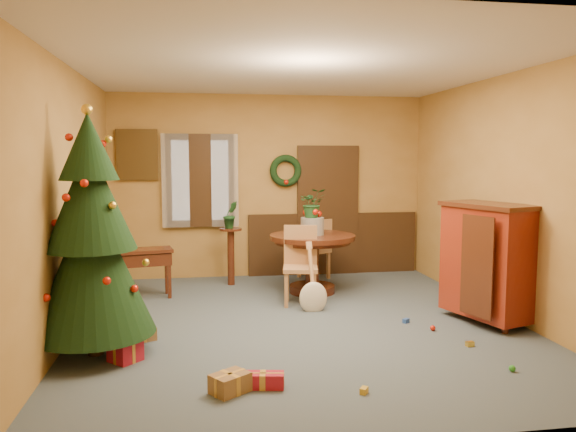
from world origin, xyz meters
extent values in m
plane|color=#3D4A58|center=(0.00, 0.00, 0.00)|extent=(5.50, 5.50, 0.00)
plane|color=silver|center=(0.00, 0.00, 2.90)|extent=(5.50, 5.50, 0.00)
plane|color=olive|center=(0.00, 2.75, 1.45)|extent=(5.00, 0.00, 5.00)
plane|color=olive|center=(0.00, -2.75, 1.45)|extent=(5.00, 0.00, 5.00)
plane|color=olive|center=(-2.50, 0.00, 1.45)|extent=(0.00, 5.50, 5.50)
plane|color=olive|center=(2.50, 0.00, 1.45)|extent=(0.00, 5.50, 5.50)
cube|color=black|center=(1.05, 2.71, 0.50)|extent=(2.80, 0.06, 1.00)
cube|color=black|center=(0.95, 2.70, 1.05)|extent=(1.00, 0.08, 2.10)
cube|color=white|center=(0.95, 2.73, 1.00)|extent=(0.80, 0.03, 1.90)
cube|color=black|center=(-1.10, 2.70, 1.55)|extent=(1.05, 0.08, 1.45)
cube|color=white|center=(-1.10, 2.73, 1.55)|extent=(0.88, 0.03, 1.25)
cube|color=white|center=(-1.48, 2.65, 1.55)|extent=(0.42, 0.02, 1.45)
cube|color=white|center=(-0.72, 2.65, 1.55)|extent=(0.42, 0.02, 1.45)
torus|color=black|center=(0.25, 2.67, 1.70)|extent=(0.51, 0.11, 0.51)
cube|color=#4C3819|center=(-2.05, 2.71, 1.95)|extent=(0.62, 0.05, 0.78)
cube|color=gray|center=(-2.05, 2.74, 1.95)|extent=(0.48, 0.02, 0.62)
cylinder|color=black|center=(0.44, 1.47, 0.80)|extent=(1.21, 1.21, 0.06)
cylinder|color=black|center=(0.44, 1.47, 0.73)|extent=(1.08, 1.08, 0.04)
cylinder|color=black|center=(0.44, 1.47, 0.41)|extent=(0.19, 0.19, 0.67)
cylinder|color=black|center=(0.44, 1.47, 0.05)|extent=(0.65, 0.65, 0.11)
cylinder|color=slate|center=(0.44, 1.47, 0.95)|extent=(0.33, 0.33, 0.24)
imported|color=#1E4C23|center=(0.44, 1.47, 1.28)|extent=(0.37, 0.32, 0.41)
cube|color=#A27440|center=(0.16, 0.87, 0.47)|extent=(0.51, 0.51, 0.05)
cube|color=#A27440|center=(0.20, 1.06, 0.76)|extent=(0.44, 0.12, 0.52)
cube|color=#A27440|center=(0.37, 1.01, 0.23)|extent=(0.06, 0.06, 0.45)
cube|color=#A27440|center=(0.02, 1.07, 0.23)|extent=(0.06, 0.06, 0.45)
cube|color=#A27440|center=(0.30, 0.66, 0.23)|extent=(0.06, 0.06, 0.45)
cube|color=#A27440|center=(-0.05, 0.72, 0.23)|extent=(0.06, 0.06, 0.45)
cube|color=#A27440|center=(0.66, 2.42, 0.44)|extent=(0.55, 0.55, 0.05)
cube|color=#A27440|center=(0.74, 2.25, 0.70)|extent=(0.39, 0.22, 0.49)
cube|color=#A27440|center=(0.58, 2.19, 0.21)|extent=(0.06, 0.06, 0.42)
cube|color=#A27440|center=(0.88, 2.34, 0.21)|extent=(0.06, 0.06, 0.42)
cube|color=#A27440|center=(0.44, 2.49, 0.21)|extent=(0.06, 0.06, 0.42)
cube|color=#A27440|center=(0.74, 2.64, 0.21)|extent=(0.06, 0.06, 0.42)
cylinder|color=black|center=(-0.67, 2.14, 0.42)|extent=(0.10, 0.10, 0.83)
cylinder|color=black|center=(-0.67, 2.14, 0.84)|extent=(0.33, 0.33, 0.03)
imported|color=#19471E|center=(-0.67, 2.14, 1.06)|extent=(0.28, 0.25, 0.41)
cylinder|color=#382111|center=(-2.15, -0.66, 0.13)|extent=(0.15, 0.15, 0.25)
cone|color=black|center=(-2.15, -0.66, 0.90)|extent=(1.17, 1.17, 1.38)
cone|color=black|center=(-2.15, -0.66, 1.54)|extent=(0.85, 0.85, 1.01)
cone|color=black|center=(-2.15, -0.66, 2.02)|extent=(0.55, 0.55, 0.64)
sphere|color=yellow|center=(-2.15, -0.66, 2.36)|extent=(0.11, 0.11, 0.11)
cube|color=black|center=(-1.88, 1.53, 0.65)|extent=(0.82, 0.52, 0.04)
cube|color=black|center=(-1.88, 1.53, 0.54)|extent=(0.77, 0.47, 0.16)
cube|color=black|center=(-2.21, 1.53, 0.31)|extent=(0.10, 0.27, 0.63)
cube|color=black|center=(-1.56, 1.53, 0.31)|extent=(0.10, 0.27, 0.63)
cube|color=#541009|center=(2.15, -0.26, 0.72)|extent=(0.80, 1.13, 1.27)
cube|color=black|center=(2.15, -0.26, 1.37)|extent=(0.87, 1.21, 0.05)
cylinder|color=black|center=(2.15, -0.69, 0.05)|extent=(0.07, 0.07, 0.09)
cylinder|color=black|center=(2.15, 0.17, 0.05)|extent=(0.07, 0.07, 0.09)
cube|color=brown|center=(-0.91, -1.76, 0.08)|extent=(0.37, 0.35, 0.16)
cube|color=gold|center=(-0.91, -1.76, 0.08)|extent=(0.26, 0.20, 0.16)
cube|color=gold|center=(-0.91, -1.76, 0.08)|extent=(0.16, 0.20, 0.16)
cube|color=#A31529|center=(-1.84, -0.89, 0.12)|extent=(0.35, 0.35, 0.25)
cube|color=gold|center=(-1.84, -0.89, 0.12)|extent=(0.20, 0.20, 0.25)
cube|color=gold|center=(-1.84, -0.89, 0.12)|extent=(0.20, 0.20, 0.25)
cube|color=brown|center=(-1.74, -0.30, 0.07)|extent=(0.31, 0.26, 0.14)
cube|color=gold|center=(-1.74, -0.30, 0.07)|extent=(0.25, 0.12, 0.14)
cube|color=gold|center=(-1.74, -0.30, 0.07)|extent=(0.10, 0.18, 0.14)
cube|color=#A31529|center=(-0.63, -1.71, 0.06)|extent=(0.37, 0.20, 0.12)
cube|color=gold|center=(-0.63, -1.71, 0.06)|extent=(0.36, 0.08, 0.13)
cube|color=gold|center=(-0.63, -1.71, 0.06)|extent=(0.07, 0.15, 0.13)
cube|color=#254BA3|center=(1.22, -0.15, 0.03)|extent=(0.09, 0.09, 0.05)
sphere|color=#2B8E26|center=(1.62, -1.72, 0.03)|extent=(0.06, 0.06, 0.06)
cube|color=gold|center=(0.17, -1.96, 0.03)|extent=(0.09, 0.09, 0.05)
sphere|color=red|center=(1.41, -0.48, 0.03)|extent=(0.06, 0.06, 0.06)
cube|color=yellow|center=(1.57, -1.03, 0.03)|extent=(0.09, 0.06, 0.05)
camera|label=1|loc=(-1.14, -6.19, 1.91)|focal=35.00mm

